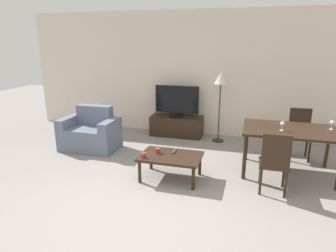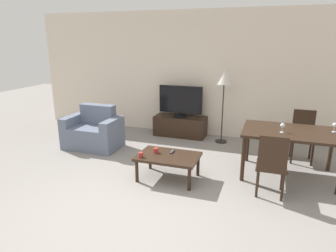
# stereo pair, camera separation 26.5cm
# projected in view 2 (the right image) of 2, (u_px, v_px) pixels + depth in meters

# --- Properties ---
(ground_plane) EXTENTS (18.00, 18.00, 0.00)m
(ground_plane) POSITION_uv_depth(u_px,v_px,m) (125.00, 214.00, 3.70)
(ground_plane) COLOR gray
(wall_back) EXTENTS (7.87, 0.06, 2.70)m
(wall_back) POSITION_uv_depth(u_px,v_px,m) (197.00, 74.00, 6.57)
(wall_back) COLOR beige
(wall_back) RESTS_ON ground_plane
(armchair) EXTENTS (1.08, 0.68, 0.83)m
(armchair) POSITION_uv_depth(u_px,v_px,m) (93.00, 132.00, 5.94)
(armchair) COLOR slate
(armchair) RESTS_ON ground_plane
(tv_stand) EXTENTS (1.14, 0.47, 0.44)m
(tv_stand) POSITION_uv_depth(u_px,v_px,m) (180.00, 126.00, 6.70)
(tv_stand) COLOR black
(tv_stand) RESTS_ON ground_plane
(tv) EXTENTS (0.97, 0.32, 0.68)m
(tv) POSITION_uv_depth(u_px,v_px,m) (181.00, 101.00, 6.54)
(tv) COLOR black
(tv) RESTS_ON tv_stand
(coffee_table) EXTENTS (0.93, 0.63, 0.39)m
(coffee_table) POSITION_uv_depth(u_px,v_px,m) (168.00, 158.00, 4.56)
(coffee_table) COLOR black
(coffee_table) RESTS_ON ground_plane
(dining_table) EXTENTS (1.43, 0.95, 0.74)m
(dining_table) POSITION_uv_depth(u_px,v_px,m) (291.00, 136.00, 4.58)
(dining_table) COLOR black
(dining_table) RESTS_ON ground_plane
(dining_chair_near) EXTENTS (0.40, 0.40, 0.90)m
(dining_chair_near) POSITION_uv_depth(u_px,v_px,m) (272.00, 163.00, 4.00)
(dining_chair_near) COLOR black
(dining_chair_near) RESTS_ON ground_plane
(dining_chair_far) EXTENTS (0.40, 0.40, 0.90)m
(dining_chair_far) POSITION_uv_depth(u_px,v_px,m) (303.00, 133.00, 5.26)
(dining_chair_far) COLOR black
(dining_chair_far) RESTS_ON ground_plane
(floor_lamp) EXTENTS (0.33, 0.33, 1.51)m
(floor_lamp) POSITION_uv_depth(u_px,v_px,m) (224.00, 80.00, 5.96)
(floor_lamp) COLOR black
(floor_lamp) RESTS_ON ground_plane
(remote_primary) EXTENTS (0.04, 0.15, 0.02)m
(remote_primary) POSITION_uv_depth(u_px,v_px,m) (172.00, 152.00, 4.67)
(remote_primary) COLOR #38383D
(remote_primary) RESTS_ON coffee_table
(cup_white_near) EXTENTS (0.07, 0.07, 0.07)m
(cup_white_near) POSITION_uv_depth(u_px,v_px,m) (141.00, 155.00, 4.47)
(cup_white_near) COLOR maroon
(cup_white_near) RESTS_ON coffee_table
(cup_colored_far) EXTENTS (0.08, 0.08, 0.08)m
(cup_colored_far) POSITION_uv_depth(u_px,v_px,m) (156.00, 150.00, 4.64)
(cup_colored_far) COLOR maroon
(cup_colored_far) RESTS_ON coffee_table
(wine_glass_left) EXTENTS (0.07, 0.07, 0.15)m
(wine_glass_left) POSITION_uv_depth(u_px,v_px,m) (283.00, 126.00, 4.45)
(wine_glass_left) COLOR silver
(wine_glass_left) RESTS_ON dining_table
(wine_glass_center) EXTENTS (0.07, 0.07, 0.15)m
(wine_glass_center) POSITION_uv_depth(u_px,v_px,m) (335.00, 126.00, 4.47)
(wine_glass_center) COLOR silver
(wine_glass_center) RESTS_ON dining_table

